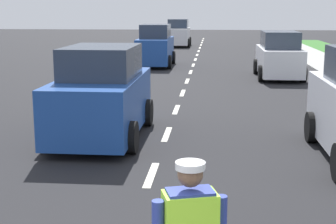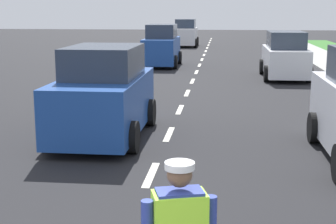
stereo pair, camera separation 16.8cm
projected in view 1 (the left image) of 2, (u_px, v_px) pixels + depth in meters
name	position (u px, v px, depth m)	size (l,w,h in m)	color
ground_plane	(191.00, 71.00, 23.99)	(96.00, 96.00, 0.00)	black
lane_center_line	(194.00, 62.00, 28.09)	(0.14, 46.40, 0.01)	silver
car_oncoming_lead	(102.00, 96.00, 11.59)	(2.01, 4.10, 2.11)	#1E4799
car_oncoming_second	(155.00, 47.00, 26.05)	(1.86, 3.87, 2.15)	#1E4799
car_oncoming_third	(178.00, 34.00, 39.71)	(1.96, 3.81, 2.12)	silver
car_parked_far	(279.00, 56.00, 21.64)	(1.91, 4.14, 1.99)	silver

